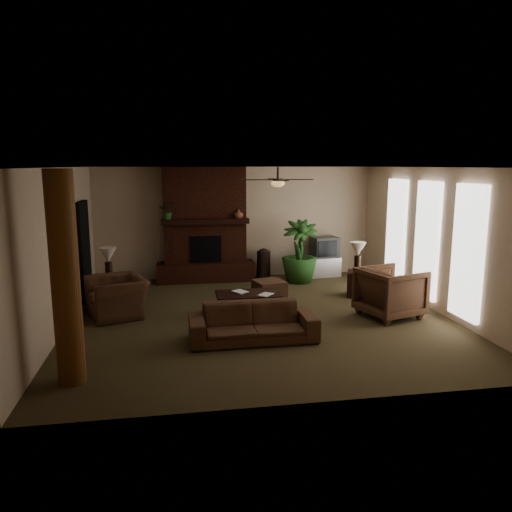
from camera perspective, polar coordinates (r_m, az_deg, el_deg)
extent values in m
plane|color=#4B3D25|center=(9.40, 0.41, -7.05)|extent=(7.00, 7.00, 0.00)
plane|color=silver|center=(8.96, 0.43, 10.28)|extent=(7.00, 7.00, 0.00)
plane|color=#C9AF91|center=(12.51, -2.38, 3.92)|extent=(7.00, 0.00, 7.00)
plane|color=#C9AF91|center=(5.74, 6.54, -4.09)|extent=(7.00, 0.00, 7.00)
plane|color=#C9AF91|center=(9.15, -21.71, 0.72)|extent=(0.00, 7.00, 7.00)
plane|color=#C9AF91|center=(10.28, 20.03, 1.84)|extent=(0.00, 7.00, 7.00)
cube|color=#411B11|center=(12.19, -5.97, 3.69)|extent=(2.00, 0.50, 2.80)
cube|color=#411B11|center=(12.28, -5.84, -1.81)|extent=(2.40, 0.70, 0.45)
cube|color=black|center=(12.01, -5.84, 0.80)|extent=(0.75, 0.04, 0.65)
cube|color=black|center=(11.90, -5.89, 4.01)|extent=(2.10, 0.28, 0.12)
cube|color=white|center=(11.66, 15.95, 2.79)|extent=(0.08, 0.85, 2.35)
cube|color=white|center=(10.43, 19.23, 1.73)|extent=(0.08, 0.85, 2.35)
cube|color=white|center=(9.25, 23.37, 0.39)|extent=(0.08, 0.85, 2.35)
cylinder|color=brown|center=(6.73, -21.28, -2.56)|extent=(0.36, 0.36, 2.80)
cube|color=black|center=(10.94, -19.36, 0.51)|extent=(0.10, 1.00, 2.10)
cylinder|color=black|center=(9.34, 2.56, 9.54)|extent=(0.04, 0.04, 0.24)
cylinder|color=black|center=(9.34, 2.55, 8.80)|extent=(0.20, 0.20, 0.06)
ellipsoid|color=#F2BF72|center=(9.34, 2.55, 8.44)|extent=(0.26, 0.26, 0.14)
cube|color=black|center=(9.43, 4.96, 8.85)|extent=(0.55, 0.12, 0.01)
cube|color=black|center=(9.26, 0.10, 8.86)|extent=(0.55, 0.12, 0.01)
cube|color=black|center=(9.73, 2.05, 8.94)|extent=(0.12, 0.55, 0.01)
cube|color=black|center=(8.95, 3.10, 8.79)|extent=(0.12, 0.55, 0.01)
imported|color=#503422|center=(8.06, -0.36, -7.05)|extent=(2.08, 0.61, 0.81)
imported|color=#503422|center=(9.69, -15.89, -3.87)|extent=(1.07, 1.32, 0.99)
imported|color=#503422|center=(9.61, 15.38, -3.83)|extent=(1.20, 1.25, 1.04)
cube|color=black|center=(9.41, -0.95, -4.50)|extent=(1.20, 0.70, 0.06)
cube|color=black|center=(9.17, -3.82, -6.33)|extent=(0.07, 0.07, 0.37)
cube|color=black|center=(9.31, 2.34, -6.04)|extent=(0.07, 0.07, 0.37)
cube|color=black|center=(9.64, -4.13, -5.47)|extent=(0.07, 0.07, 0.37)
cube|color=black|center=(9.78, 1.73, -5.22)|extent=(0.07, 0.07, 0.37)
cube|color=#503422|center=(10.57, 1.56, -3.94)|extent=(0.73, 0.73, 0.40)
cube|color=silver|center=(12.82, 7.73, -1.21)|extent=(0.90, 0.59, 0.50)
cube|color=#37383A|center=(12.74, 7.95, 1.04)|extent=(0.71, 0.59, 0.52)
cube|color=black|center=(12.49, 8.32, 0.84)|extent=(0.52, 0.10, 0.40)
cylinder|color=black|center=(12.43, 0.90, -1.02)|extent=(0.34, 0.34, 0.70)
sphere|color=black|center=(12.39, 0.90, 0.12)|extent=(0.34, 0.34, 0.34)
imported|color=#295421|center=(12.07, 5.04, -1.04)|extent=(1.13, 1.66, 0.85)
cube|color=black|center=(10.51, -16.81, -4.06)|extent=(0.57, 0.57, 0.55)
cylinder|color=black|center=(10.43, -16.74, -1.62)|extent=(0.15, 0.15, 0.35)
cone|color=silver|center=(10.37, -16.84, 0.14)|extent=(0.38, 0.38, 0.30)
cube|color=black|center=(11.00, 11.87, -3.18)|extent=(0.65, 0.65, 0.55)
cylinder|color=black|center=(10.91, 11.70, -0.87)|extent=(0.14, 0.14, 0.35)
cone|color=silver|center=(10.85, 11.77, 0.81)|extent=(0.37, 0.37, 0.30)
imported|color=#295421|center=(11.91, -10.20, 4.99)|extent=(0.46, 0.49, 0.33)
imported|color=brown|center=(11.94, -2.04, 4.91)|extent=(0.24, 0.25, 0.22)
imported|color=#999999|center=(9.34, -2.37, -3.52)|extent=(0.20, 0.14, 0.29)
imported|color=#999999|center=(9.25, 0.56, -3.63)|extent=(0.18, 0.15, 0.29)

